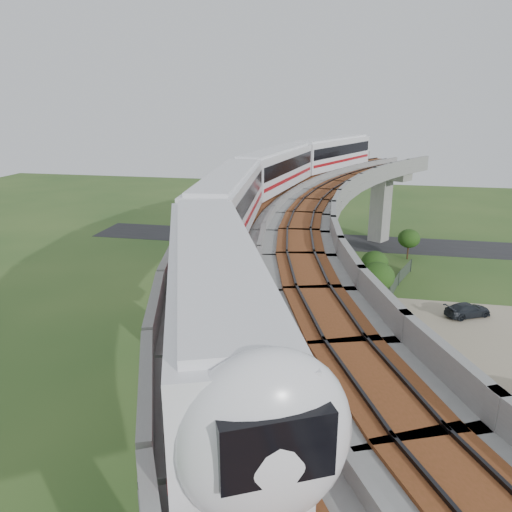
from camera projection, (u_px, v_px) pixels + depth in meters
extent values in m
plane|color=#2B4E1F|center=(273.00, 340.00, 39.56)|extent=(160.00, 160.00, 0.00)
cube|color=gray|center=(465.00, 371.00, 35.05)|extent=(18.00, 26.00, 0.04)
cube|color=#232326|center=(310.00, 240.00, 67.61)|extent=(60.00, 8.00, 0.03)
cube|color=#99968E|center=(380.00, 210.00, 66.32)|extent=(2.86, 2.93, 8.40)
cube|color=#99968E|center=(383.00, 174.00, 64.88)|extent=(7.21, 5.74, 1.20)
cube|color=#99968E|center=(301.00, 253.00, 47.87)|extent=(2.35, 2.51, 8.40)
cube|color=#99968E|center=(302.00, 204.00, 46.42)|extent=(7.31, 3.58, 1.20)
cube|color=#99968E|center=(260.00, 358.00, 28.38)|extent=(2.35, 2.51, 8.40)
cube|color=#99968E|center=(260.00, 279.00, 26.94)|extent=(7.31, 3.58, 1.20)
cube|color=gray|center=(361.00, 171.00, 60.21)|extent=(16.42, 20.91, 0.80)
cube|color=gray|center=(330.00, 161.00, 62.44)|extent=(8.66, 17.08, 1.00)
cube|color=gray|center=(395.00, 166.00, 57.44)|extent=(8.66, 17.08, 1.00)
cube|color=brown|center=(345.00, 166.00, 61.35)|extent=(10.68, 18.08, 0.12)
cube|color=black|center=(345.00, 165.00, 61.31)|extent=(9.69, 17.59, 0.12)
cube|color=brown|center=(378.00, 169.00, 58.79)|extent=(10.68, 18.08, 0.12)
cube|color=black|center=(378.00, 168.00, 58.75)|extent=(9.69, 17.59, 0.12)
cube|color=gray|center=(299.00, 195.00, 44.96)|extent=(11.77, 20.03, 0.80)
cube|color=gray|center=(254.00, 183.00, 46.09)|extent=(3.22, 18.71, 1.00)
cube|color=gray|center=(347.00, 188.00, 43.28)|extent=(3.22, 18.71, 1.00)
cube|color=brown|center=(275.00, 189.00, 45.54)|extent=(5.44, 19.05, 0.12)
cube|color=black|center=(275.00, 188.00, 45.50)|extent=(4.35, 18.88, 0.12)
cube|color=brown|center=(323.00, 192.00, 44.10)|extent=(5.44, 19.05, 0.12)
cube|color=black|center=(323.00, 190.00, 44.06)|extent=(4.35, 18.88, 0.12)
cube|color=gray|center=(261.00, 254.00, 27.88)|extent=(11.77, 20.03, 0.80)
cube|color=gray|center=(184.00, 238.00, 27.80)|extent=(3.22, 18.71, 1.00)
cube|color=gray|center=(339.00, 240.00, 27.43)|extent=(3.22, 18.71, 1.00)
cube|color=brown|center=(221.00, 246.00, 27.84)|extent=(5.44, 19.05, 0.12)
cube|color=black|center=(221.00, 244.00, 27.81)|extent=(4.35, 18.88, 0.12)
cube|color=brown|center=(300.00, 247.00, 27.65)|extent=(5.44, 19.05, 0.12)
cube|color=black|center=(300.00, 245.00, 27.62)|extent=(4.35, 18.88, 0.12)
cube|color=gray|center=(360.00, 508.00, 10.57)|extent=(16.42, 20.91, 0.80)
cube|color=brown|center=(260.00, 512.00, 9.90)|extent=(10.68, 18.08, 0.12)
cube|color=black|center=(260.00, 507.00, 9.86)|extent=(9.69, 17.59, 0.12)
cube|color=brown|center=(453.00, 471.00, 10.98)|extent=(10.68, 18.08, 0.12)
cube|color=black|center=(453.00, 467.00, 10.94)|extent=(9.69, 17.59, 0.12)
cube|color=white|center=(214.00, 298.00, 15.85)|extent=(7.63, 15.03, 3.20)
cube|color=white|center=(213.00, 247.00, 15.34)|extent=(6.87, 14.14, 0.22)
cube|color=black|center=(214.00, 285.00, 15.71)|extent=(7.48, 14.48, 1.15)
cube|color=#A21016|center=(215.00, 320.00, 16.08)|extent=(7.48, 14.48, 0.30)
cube|color=black|center=(216.00, 340.00, 16.29)|extent=(6.12, 12.64, 0.28)
cube|color=white|center=(229.00, 202.00, 30.69)|extent=(4.12, 15.19, 3.20)
cube|color=white|center=(228.00, 174.00, 30.18)|extent=(3.51, 14.39, 0.22)
cube|color=black|center=(229.00, 195.00, 30.55)|extent=(4.12, 14.60, 1.15)
cube|color=#A21016|center=(229.00, 214.00, 30.91)|extent=(4.12, 14.60, 0.30)
cube|color=black|center=(229.00, 225.00, 31.13)|extent=(3.11, 12.87, 0.28)
cube|color=white|center=(276.00, 169.00, 45.14)|extent=(4.99, 15.24, 3.20)
cube|color=white|center=(276.00, 150.00, 44.63)|extent=(4.34, 14.41, 0.22)
cube|color=black|center=(276.00, 164.00, 45.01)|extent=(4.95, 14.65, 1.15)
cube|color=#A21016|center=(276.00, 177.00, 45.37)|extent=(4.95, 14.65, 0.30)
cube|color=black|center=(276.00, 185.00, 45.58)|extent=(3.85, 12.89, 0.28)
cube|color=white|center=(333.00, 153.00, 58.32)|extent=(8.40, 14.85, 3.20)
cube|color=white|center=(333.00, 138.00, 57.81)|extent=(7.61, 13.94, 0.22)
cube|color=black|center=(333.00, 149.00, 58.18)|extent=(8.22, 14.32, 1.15)
cube|color=#A21016|center=(333.00, 160.00, 58.54)|extent=(8.22, 14.32, 0.30)
cube|color=black|center=(332.00, 166.00, 58.76)|extent=(6.78, 12.46, 0.28)
ellipsoid|color=white|center=(265.00, 440.00, 9.03)|extent=(3.79, 3.11, 3.64)
cylinder|color=#2D382D|center=(411.00, 265.00, 55.07)|extent=(0.08, 0.08, 1.50)
cube|color=#2D382D|center=(405.00, 272.00, 53.07)|extent=(1.69, 4.77, 1.40)
cylinder|color=#2D382D|center=(399.00, 279.00, 51.02)|extent=(0.08, 0.08, 1.50)
cube|color=#2D382D|center=(394.00, 286.00, 48.91)|extent=(1.23, 4.91, 1.40)
cylinder|color=#2D382D|center=(390.00, 295.00, 46.75)|extent=(0.08, 0.08, 1.50)
cube|color=#2D382D|center=(386.00, 305.00, 44.55)|extent=(0.75, 4.99, 1.40)
cylinder|color=#2D382D|center=(384.00, 315.00, 42.31)|extent=(0.08, 0.08, 1.50)
cube|color=#2D382D|center=(383.00, 328.00, 40.04)|extent=(0.27, 5.04, 1.40)
cylinder|color=#2D382D|center=(384.00, 342.00, 37.74)|extent=(0.08, 0.08, 1.50)
cube|color=#2D382D|center=(386.00, 358.00, 35.41)|extent=(0.27, 5.04, 1.40)
cylinder|color=#2D382D|center=(391.00, 376.00, 33.08)|extent=(0.08, 0.08, 1.50)
cube|color=#2D382D|center=(398.00, 397.00, 30.73)|extent=(0.75, 4.99, 1.40)
cylinder|color=#2D382D|center=(409.00, 422.00, 28.37)|extent=(0.08, 0.08, 1.50)
cube|color=#2D382D|center=(423.00, 451.00, 26.01)|extent=(1.23, 4.91, 1.40)
cylinder|color=#2D382D|center=(443.00, 486.00, 23.66)|extent=(0.08, 0.08, 1.50)
cylinder|color=#382314|center=(408.00, 252.00, 59.37)|extent=(0.18, 0.18, 1.80)
ellipsoid|color=#193711|center=(409.00, 238.00, 58.87)|extent=(2.58, 2.58, 2.19)
cylinder|color=#382314|center=(374.00, 277.00, 51.39)|extent=(0.18, 0.18, 1.55)
ellipsoid|color=#193711|center=(375.00, 262.00, 50.91)|extent=(2.74, 2.74, 2.33)
cylinder|color=#382314|center=(376.00, 294.00, 46.81)|extent=(0.18, 0.18, 1.62)
ellipsoid|color=#193711|center=(377.00, 276.00, 46.28)|extent=(3.16, 3.16, 2.69)
cylinder|color=#382314|center=(363.00, 335.00, 39.39)|extent=(0.18, 0.18, 0.96)
ellipsoid|color=#193711|center=(364.00, 322.00, 39.06)|extent=(2.09, 2.09, 1.78)
cylinder|color=#382314|center=(356.00, 370.00, 33.72)|extent=(0.18, 0.18, 1.59)
ellipsoid|color=#193711|center=(357.00, 349.00, 33.25)|extent=(2.48, 2.48, 2.10)
cylinder|color=#382314|center=(383.00, 419.00, 28.75)|extent=(0.18, 0.18, 1.35)
ellipsoid|color=#193711|center=(385.00, 396.00, 28.28)|extent=(2.88, 2.88, 2.45)
imported|color=silver|center=(424.00, 414.00, 29.24)|extent=(3.39, 3.47, 1.18)
imported|color=black|center=(468.00, 310.00, 43.69)|extent=(4.46, 3.48, 1.21)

